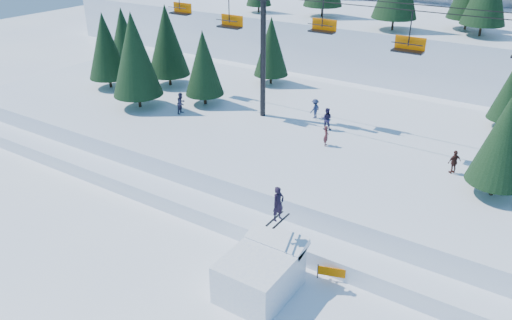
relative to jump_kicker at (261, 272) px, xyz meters
The scene contains 9 objects.
ground 2.57m from the jump_kicker, 116.60° to the right, with size 160.00×160.00×0.00m, color white.
mid_shelf 16.02m from the jump_kicker, 93.61° to the left, with size 70.00×22.00×2.50m, color white.
berm 6.11m from the jump_kicker, 99.57° to the left, with size 70.00×6.00×1.10m, color white.
jump_kicker is the anchor object (origin of this frame).
chairlift 17.95m from the jump_kicker, 89.38° to the left, with size 46.00×3.21×10.28m.
conifer_stand 17.39m from the jump_kicker, 90.00° to the left, with size 62.52×16.06×8.17m.
distant_skiers 16.09m from the jump_kicker, 102.44° to the left, with size 28.36×6.20×1.80m.
banner_near 4.54m from the jump_kicker, 41.65° to the left, with size 2.72×0.93×0.90m.
banner_far 9.84m from the jump_kicker, 21.33° to the left, with size 2.64×1.15×0.90m.
Camera 1 is at (11.88, -15.15, 17.66)m, focal length 35.00 mm.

